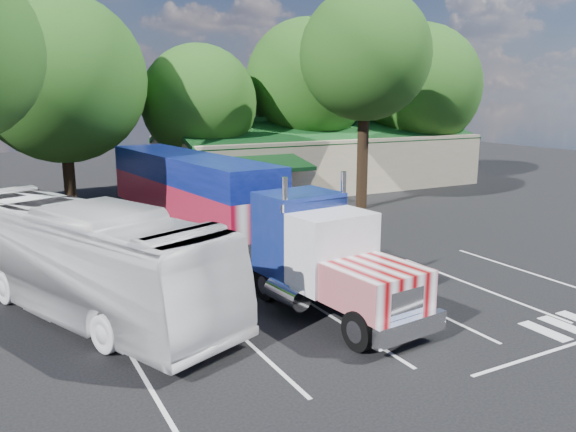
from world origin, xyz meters
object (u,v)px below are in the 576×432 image
semi_truck (216,200)px  tour_bus (80,257)px  woman (359,242)px  silver_sedan (241,192)px  bicycle (300,218)px

semi_truck → tour_bus: 7.50m
woman → silver_sedan: (1.05, 15.07, -0.13)m
semi_truck → silver_sedan: bearing=55.7°
woman → silver_sedan: 15.10m
woman → bicycle: (1.00, 6.89, -0.34)m
woman → tour_bus: bearing=83.3°
semi_truck → tour_bus: size_ratio=1.65×
bicycle → silver_sedan: size_ratio=0.44×
tour_bus → silver_sedan: (12.55, 15.43, -1.11)m
woman → bicycle: 6.97m
woman → silver_sedan: bearing=-12.5°
tour_bus → silver_sedan: size_ratio=3.02×
bicycle → tour_bus: 14.51m
bicycle → tour_bus: tour_bus is taller
semi_truck → bicycle: (6.16, 3.30, -2.05)m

